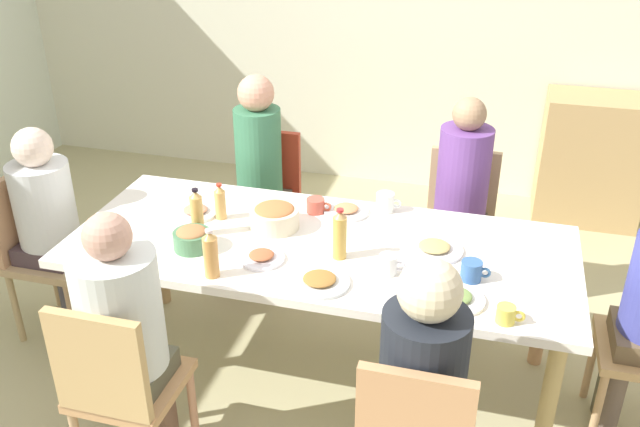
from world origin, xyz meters
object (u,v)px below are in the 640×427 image
(person_2, at_px, (422,379))
(cup_0, at_px, (389,265))
(dining_table, at_px, (320,256))
(person_4, at_px, (48,215))
(bowl_1, at_px, (192,238))
(bottle_2, at_px, (340,235))
(person_1, at_px, (258,166))
(chair_0, at_px, (459,221))
(plate_1, at_px, (346,210))
(bottle_3, at_px, (211,254))
(plate_4, at_px, (262,257))
(chair_4, at_px, (40,245))
(cup_1, at_px, (507,314))
(bottle_1, at_px, (220,202))
(plate_3, at_px, (434,249))
(cup_4, at_px, (386,202))
(bottle_0, at_px, (197,213))
(bowl_0, at_px, (275,216))
(plate_2, at_px, (320,281))
(cup_2, at_px, (316,205))
(person_0, at_px, (461,192))
(person_3, at_px, (123,325))
(chair_3, at_px, (119,384))
(cup_3, at_px, (472,271))
(side_cabinet, at_px, (592,159))
(chair_1, at_px, (265,197))
(plate_5, at_px, (456,298))
(plate_0, at_px, (196,212))

(person_2, distance_m, cup_0, 0.63)
(person_2, bearing_deg, dining_table, 126.96)
(person_4, xyz_separation_m, bowl_1, (0.90, -0.20, 0.11))
(person_4, xyz_separation_m, bottle_2, (1.55, -0.10, 0.17))
(person_1, bearing_deg, chair_0, 4.54)
(plate_1, distance_m, bowl_1, 0.78)
(cup_0, height_order, bottle_3, bottle_3)
(plate_4, bearing_deg, chair_4, 170.79)
(cup_0, xyz_separation_m, cup_1, (0.49, -0.22, -0.01))
(bottle_1, bearing_deg, plate_3, -2.60)
(bowl_1, distance_m, cup_4, 0.97)
(bottle_0, distance_m, bottle_3, 0.37)
(cup_4, bearing_deg, bottle_0, -149.32)
(plate_3, xyz_separation_m, bowl_0, (-0.76, 0.03, 0.04))
(chair_0, height_order, person_2, person_2)
(cup_4, xyz_separation_m, bottle_1, (-0.76, -0.29, 0.04))
(plate_2, distance_m, cup_0, 0.30)
(cup_0, bearing_deg, chair_0, 77.60)
(chair_0, bearing_deg, dining_table, -123.93)
(person_1, relative_size, plate_2, 5.09)
(dining_table, relative_size, bottle_1, 12.48)
(person_1, height_order, cup_2, person_1)
(bottle_0, relative_size, bottle_1, 1.29)
(person_0, distance_m, person_3, 1.91)
(dining_table, xyz_separation_m, chair_3, (-0.57, -0.85, -0.17))
(plate_1, height_order, cup_3, cup_3)
(person_3, height_order, bowl_0, person_3)
(person_2, xyz_separation_m, cup_2, (-0.67, 1.05, 0.07))
(side_cabinet, bearing_deg, chair_4, -143.57)
(bowl_1, height_order, bottle_2, bottle_2)
(bottle_1, bearing_deg, cup_1, -20.29)
(chair_1, distance_m, plate_2, 1.38)
(chair_1, relative_size, plate_3, 3.50)
(bottle_1, bearing_deg, bowl_0, -3.82)
(cup_0, bearing_deg, plate_3, 55.30)
(plate_4, xyz_separation_m, plate_5, (0.85, -0.09, 0.00))
(cup_3, bearing_deg, plate_5, -105.32)
(dining_table, height_order, plate_0, plate_0)
(plate_5, distance_m, bottle_2, 0.57)
(person_1, distance_m, person_2, 1.91)
(plate_3, distance_m, bottle_1, 1.05)
(plate_1, bearing_deg, plate_4, -115.30)
(plate_1, xyz_separation_m, plate_4, (-0.25, -0.53, -0.00))
(chair_4, bearing_deg, chair_3, -41.83)
(person_4, relative_size, bowl_1, 6.92)
(person_1, bearing_deg, cup_3, -35.36)
(bowl_1, relative_size, cup_4, 1.34)
(person_3, xyz_separation_m, person_4, (-0.86, 0.76, -0.03))
(plate_3, height_order, bowl_1, bowl_1)
(plate_0, bearing_deg, bottle_1, -2.03)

